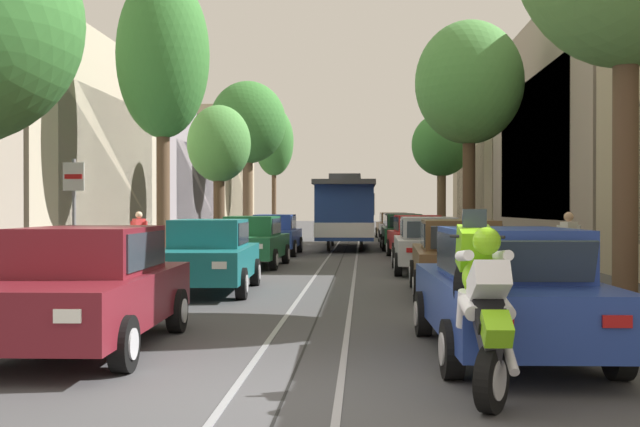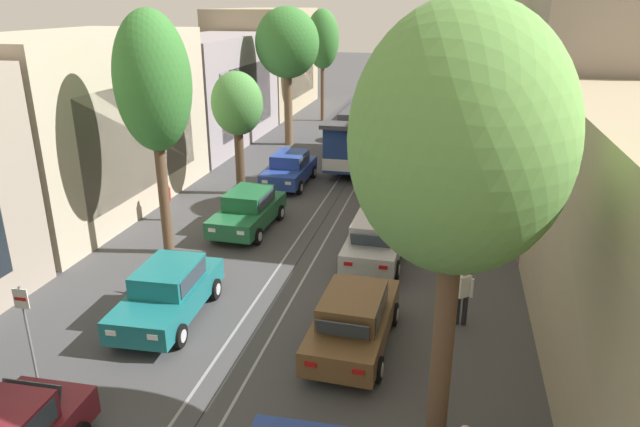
# 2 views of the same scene
# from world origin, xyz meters

# --- Properties ---
(ground_plane) EXTENTS (160.00, 160.00, 0.00)m
(ground_plane) POSITION_xyz_m (0.00, 20.37, 0.00)
(ground_plane) COLOR #424244
(trolley_track_rails) EXTENTS (1.14, 58.94, 0.01)m
(trolley_track_rails) POSITION_xyz_m (0.00, 23.47, 0.00)
(trolley_track_rails) COLOR gray
(trolley_track_rails) RESTS_ON ground
(building_facade_left) EXTENTS (5.98, 50.64, 8.02)m
(building_facade_left) POSITION_xyz_m (-10.31, 24.04, 3.65)
(building_facade_left) COLOR gray
(building_facade_left) RESTS_ON ground
(building_facade_right) EXTENTS (5.59, 50.64, 9.41)m
(building_facade_right) POSITION_xyz_m (10.18, 24.78, 3.99)
(building_facade_right) COLOR tan
(building_facade_right) RESTS_ON ground
(parked_car_maroon_near_left) EXTENTS (2.09, 4.40, 1.58)m
(parked_car_maroon_near_left) POSITION_xyz_m (-2.81, 2.44, 0.80)
(parked_car_maroon_near_left) COLOR maroon
(parked_car_maroon_near_left) RESTS_ON ground
(parked_car_teal_second_left) EXTENTS (2.14, 4.42, 1.58)m
(parked_car_teal_second_left) POSITION_xyz_m (-2.60, 9.03, 0.80)
(parked_car_teal_second_left) COLOR #196B70
(parked_car_teal_second_left) RESTS_ON ground
(parked_car_green_mid_left) EXTENTS (2.09, 4.40, 1.58)m
(parked_car_green_mid_left) POSITION_xyz_m (-2.70, 16.03, 0.80)
(parked_car_green_mid_left) COLOR #1E6038
(parked_car_green_mid_left) RESTS_ON ground
(parked_car_blue_fourth_left) EXTENTS (2.02, 4.37, 1.58)m
(parked_car_blue_fourth_left) POSITION_xyz_m (-2.74, 22.19, 0.80)
(parked_car_blue_fourth_left) COLOR #233D93
(parked_car_blue_fourth_left) RESTS_ON ground
(parked_car_blue_near_right) EXTENTS (2.10, 4.40, 1.58)m
(parked_car_blue_near_right) POSITION_xyz_m (2.55, 2.32, 0.80)
(parked_car_blue_near_right) COLOR #233D93
(parked_car_blue_near_right) RESTS_ON ground
(parked_car_brown_second_right) EXTENTS (2.11, 4.41, 1.58)m
(parked_car_brown_second_right) POSITION_xyz_m (2.77, 8.72, 0.80)
(parked_car_brown_second_right) COLOR brown
(parked_car_brown_second_right) RESTS_ON ground
(parked_car_silver_mid_right) EXTENTS (2.05, 4.38, 1.58)m
(parked_car_silver_mid_right) POSITION_xyz_m (2.61, 14.24, 0.80)
(parked_car_silver_mid_right) COLOR #B7B7BC
(parked_car_silver_mid_right) RESTS_ON ground
(parked_car_red_fourth_right) EXTENTS (2.13, 4.42, 1.58)m
(parked_car_red_fourth_right) POSITION_xyz_m (2.71, 20.06, 0.80)
(parked_car_red_fourth_right) COLOR red
(parked_car_red_fourth_right) RESTS_ON ground
(parked_car_green_fifth_right) EXTENTS (2.03, 4.37, 1.58)m
(parked_car_green_fifth_right) POSITION_xyz_m (2.55, 25.91, 0.80)
(parked_car_green_fifth_right) COLOR #1E6038
(parked_car_green_fifth_right) RESTS_ON ground
(parked_car_grey_sixth_right) EXTENTS (2.11, 4.41, 1.58)m
(parked_car_grey_sixth_right) POSITION_xyz_m (2.63, 32.00, 0.80)
(parked_car_grey_sixth_right) COLOR slate
(parked_car_grey_sixth_right) RESTS_ON ground
(parked_car_brown_far_right) EXTENTS (2.11, 4.41, 1.58)m
(parked_car_brown_far_right) POSITION_xyz_m (2.57, 37.81, 0.80)
(parked_car_brown_far_right) COLOR brown
(parked_car_brown_far_right) RESTS_ON ground
(street_tree_kerb_left_second) EXTENTS (2.57, 2.40, 8.39)m
(street_tree_kerb_left_second) POSITION_xyz_m (-4.77, 13.26, 6.00)
(street_tree_kerb_left_second) COLOR brown
(street_tree_kerb_left_second) RESTS_ON ground
(street_tree_kerb_left_mid) EXTENTS (2.38, 2.00, 5.67)m
(street_tree_kerb_left_mid) POSITION_xyz_m (-4.59, 20.31, 4.13)
(street_tree_kerb_left_mid) COLOR #4C3826
(street_tree_kerb_left_mid) RESTS_ON ground
(street_tree_kerb_left_fourth) EXTENTS (3.90, 3.17, 8.31)m
(street_tree_kerb_left_fourth) POSITION_xyz_m (-5.10, 30.43, 6.12)
(street_tree_kerb_left_fourth) COLOR brown
(street_tree_kerb_left_fourth) RESTS_ON ground
(street_tree_kerb_left_far) EXTENTS (2.43, 2.19, 8.08)m
(street_tree_kerb_left_far) POSITION_xyz_m (-4.74, 38.54, 5.91)
(street_tree_kerb_left_far) COLOR brown
(street_tree_kerb_left_far) RESTS_ON ground
(street_tree_kerb_right_second) EXTENTS (3.88, 3.88, 8.58)m
(street_tree_kerb_right_second) POSITION_xyz_m (4.58, 19.95, 6.30)
(street_tree_kerb_right_second) COLOR #4C3826
(street_tree_kerb_right_second) RESTS_ON ground
(street_tree_kerb_right_mid) EXTENTS (3.24, 2.88, 7.00)m
(street_tree_kerb_right_mid) POSITION_xyz_m (5.02, 33.44, 5.19)
(street_tree_kerb_right_mid) COLOR brown
(street_tree_kerb_right_mid) RESTS_ON ground
(cable_car_trolley) EXTENTS (2.56, 9.14, 3.28)m
(cable_car_trolley) POSITION_xyz_m (0.00, 26.59, 1.66)
(cable_car_trolley) COLOR navy
(cable_car_trolley) RESTS_ON ground
(motorcycle_with_rider) EXTENTS (0.51, 1.86, 1.82)m
(motorcycle_with_rider) POSITION_xyz_m (1.89, 0.13, 0.95)
(motorcycle_with_rider) COLOR black
(motorcycle_with_rider) RESTS_ON ground
(pedestrian_on_left_pavement) EXTENTS (0.55, 0.40, 1.74)m
(pedestrian_on_left_pavement) POSITION_xyz_m (5.53, 10.49, 0.99)
(pedestrian_on_left_pavement) COLOR black
(pedestrian_on_left_pavement) RESTS_ON ground
(pedestrian_on_right_pavement) EXTENTS (0.55, 0.41, 1.73)m
(pedestrian_on_right_pavement) POSITION_xyz_m (-6.37, 16.23, 0.98)
(pedestrian_on_right_pavement) COLOR slate
(pedestrian_on_right_pavement) RESTS_ON ground
(street_sign_post) EXTENTS (0.36, 0.07, 2.66)m
(street_sign_post) POSITION_xyz_m (-4.15, 5.35, 1.66)
(street_sign_post) COLOR slate
(street_sign_post) RESTS_ON ground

